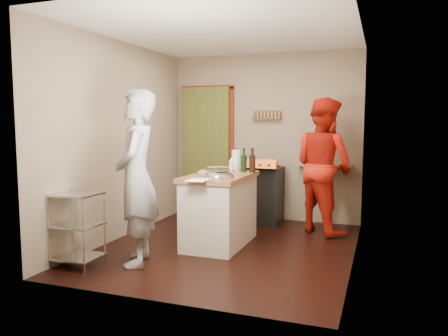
{
  "coord_description": "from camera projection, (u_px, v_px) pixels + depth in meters",
  "views": [
    {
      "loc": [
        1.76,
        -4.96,
        1.54
      ],
      "look_at": [
        -0.04,
        0.0,
        0.98
      ],
      "focal_mm": 35.0,
      "sensor_mm": 36.0,
      "label": 1
    }
  ],
  "objects": [
    {
      "name": "floor",
      "position": [
        227.0,
        247.0,
        5.39
      ],
      "size": [
        3.5,
        3.5,
        0.0
      ],
      "primitive_type": "plane",
      "color": "black",
      "rests_on": "ground"
    },
    {
      "name": "back_wall",
      "position": [
        227.0,
        147.0,
        7.16
      ],
      "size": [
        3.0,
        0.44,
        2.6
      ],
      "color": "gray",
      "rests_on": "ground"
    },
    {
      "name": "left_wall",
      "position": [
        120.0,
        140.0,
        5.77
      ],
      "size": [
        0.04,
        3.5,
        2.6
      ],
      "primitive_type": "cube",
      "color": "gray",
      "rests_on": "ground"
    },
    {
      "name": "right_wall",
      "position": [
        357.0,
        144.0,
        4.75
      ],
      "size": [
        0.04,
        3.5,
        2.6
      ],
      "primitive_type": "cube",
      "color": "gray",
      "rests_on": "ground"
    },
    {
      "name": "ceiling",
      "position": [
        227.0,
        31.0,
        5.12
      ],
      "size": [
        3.0,
        3.5,
        0.02
      ],
      "primitive_type": "cube",
      "color": "white",
      "rests_on": "back_wall"
    },
    {
      "name": "stove",
      "position": [
        261.0,
        194.0,
        6.66
      ],
      "size": [
        0.6,
        0.63,
        1.0
      ],
      "color": "black",
      "rests_on": "ground"
    },
    {
      "name": "wire_shelving",
      "position": [
        77.0,
        226.0,
        4.66
      ],
      "size": [
        0.48,
        0.4,
        0.8
      ],
      "color": "silver",
      "rests_on": "ground"
    },
    {
      "name": "island",
      "position": [
        220.0,
        207.0,
        5.47
      ],
      "size": [
        0.71,
        1.34,
        1.2
      ],
      "color": "beige",
      "rests_on": "ground"
    },
    {
      "name": "person_stripe",
      "position": [
        137.0,
        178.0,
        4.69
      ],
      "size": [
        0.68,
        0.81,
        1.89
      ],
      "primitive_type": "imported",
      "rotation": [
        0.0,
        0.0,
        -1.17
      ],
      "color": "silver",
      "rests_on": "ground"
    },
    {
      "name": "person_red",
      "position": [
        323.0,
        166.0,
        6.07
      ],
      "size": [
        1.15,
        1.12,
        1.87
      ],
      "primitive_type": "imported",
      "rotation": [
        0.0,
        0.0,
        2.46
      ],
      "color": "#AB170B",
      "rests_on": "ground"
    }
  ]
}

